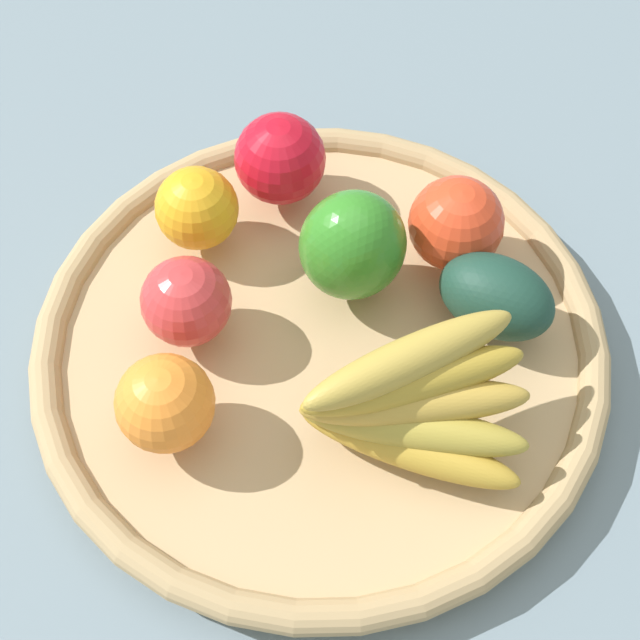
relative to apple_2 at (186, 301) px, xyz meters
The scene contains 10 objects.
ground_plane 0.13m from the apple_2, 34.15° to the left, with size 2.40×2.40×0.00m, color slate.
basket 0.12m from the apple_2, 34.15° to the left, with size 0.46×0.46×0.04m.
apple_2 is the anchor object (origin of this frame).
bell_pepper 0.14m from the apple_2, 56.82° to the left, with size 0.08×0.08×0.10m, color #307E23.
orange_1 0.09m from the apple_2, 127.33° to the left, with size 0.07×0.07×0.07m, color orange.
avocado 0.24m from the apple_2, 39.80° to the left, with size 0.09×0.06×0.06m, color #1A3C30.
orange_0 0.09m from the apple_2, 57.07° to the right, with size 0.07×0.07×0.07m, color orange.
banana_bunch 0.19m from the apple_2, ahead, with size 0.17×0.16×0.09m.
apple_1 0.16m from the apple_2, 102.45° to the left, with size 0.08×0.08×0.08m, color red.
apple_0 0.22m from the apple_2, 57.13° to the left, with size 0.08×0.08×0.08m, color red.
Camera 1 is at (0.24, -0.30, 0.66)m, focal length 51.46 mm.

